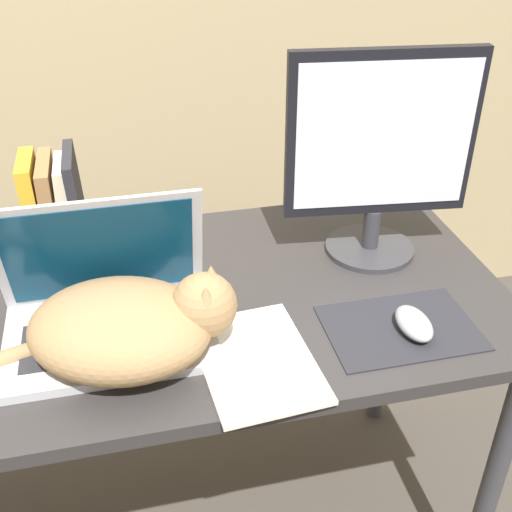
# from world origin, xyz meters

# --- Properties ---
(desk) EXTENTS (1.32, 0.67, 0.75)m
(desk) POSITION_xyz_m (0.00, 0.34, 0.67)
(desk) COLOR #2D2B2B
(desk) RESTS_ON ground_plane
(laptop) EXTENTS (0.37, 0.25, 0.26)m
(laptop) POSITION_xyz_m (-0.13, 0.26, 0.80)
(laptop) COLOR #B7B7BC
(laptop) RESTS_ON desk
(cat) EXTENTS (0.45, 0.33, 0.16)m
(cat) POSITION_xyz_m (-0.09, 0.18, 0.82)
(cat) COLOR #99754C
(cat) RESTS_ON desk
(external_monitor) EXTENTS (0.39, 0.19, 0.44)m
(external_monitor) POSITION_xyz_m (0.44, 0.42, 0.99)
(external_monitor) COLOR #333338
(external_monitor) RESTS_ON desk
(mousepad) EXTENTS (0.28, 0.19, 0.00)m
(mousepad) POSITION_xyz_m (0.40, 0.15, 0.75)
(mousepad) COLOR #232328
(mousepad) RESTS_ON desk
(computer_mouse) EXTENTS (0.06, 0.10, 0.03)m
(computer_mouse) POSITION_xyz_m (0.42, 0.13, 0.77)
(computer_mouse) COLOR #99999E
(computer_mouse) RESTS_ON mousepad
(book_row) EXTENTS (0.12, 0.16, 0.23)m
(book_row) POSITION_xyz_m (-0.22, 0.58, 0.86)
(book_row) COLOR gold
(book_row) RESTS_ON desk
(notepad) EXTENTS (0.21, 0.29, 0.01)m
(notepad) POSITION_xyz_m (0.12, 0.12, 0.76)
(notepad) COLOR silver
(notepad) RESTS_ON desk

